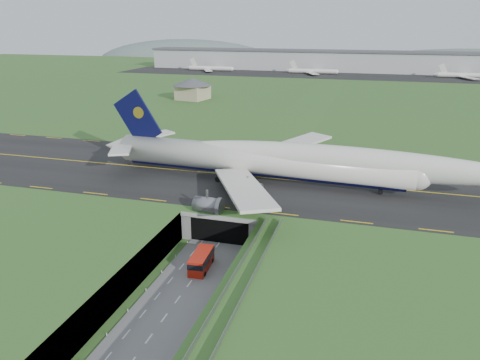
% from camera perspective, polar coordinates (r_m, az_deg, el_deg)
% --- Properties ---
extents(ground, '(900.00, 900.00, 0.00)m').
position_cam_1_polar(ground, '(87.42, -4.21, -9.98)').
color(ground, '#356026').
rests_on(ground, ground).
extents(airfield_deck, '(800.00, 800.00, 6.00)m').
position_cam_1_polar(airfield_deck, '(86.02, -4.25, -8.23)').
color(airfield_deck, gray).
rests_on(airfield_deck, ground).
extents(trench_road, '(12.00, 75.00, 0.20)m').
position_cam_1_polar(trench_road, '(81.33, -6.06, -12.33)').
color(trench_road, slate).
rests_on(trench_road, ground).
extents(taxiway, '(800.00, 44.00, 0.18)m').
position_cam_1_polar(taxiway, '(113.99, 1.41, 0.40)').
color(taxiway, black).
rests_on(taxiway, airfield_deck).
extents(tunnel_portal, '(17.00, 22.30, 6.00)m').
position_cam_1_polar(tunnel_portal, '(100.26, -0.97, -3.91)').
color(tunnel_portal, gray).
rests_on(tunnel_portal, ground).
extents(guideway, '(3.00, 53.00, 7.05)m').
position_cam_1_polar(guideway, '(66.11, -0.91, -14.88)').
color(guideway, '#A8A8A3').
rests_on(guideway, ground).
extents(jumbo_jet, '(100.06, 63.29, 20.97)m').
position_cam_1_polar(jumbo_jet, '(107.48, 5.84, 2.27)').
color(jumbo_jet, silver).
rests_on(jumbo_jet, ground).
extents(shuttle_tram, '(3.30, 7.69, 3.07)m').
position_cam_1_polar(shuttle_tram, '(84.48, -4.74, -9.78)').
color(shuttle_tram, red).
rests_on(shuttle_tram, ground).
extents(service_building, '(22.25, 22.25, 10.36)m').
position_cam_1_polar(service_building, '(231.51, -5.81, 11.23)').
color(service_building, tan).
rests_on(service_building, ground).
extents(cargo_terminal, '(320.00, 67.00, 15.60)m').
position_cam_1_polar(cargo_terminal, '(373.21, 12.16, 14.02)').
color(cargo_terminal, '#B2B2B2').
rests_on(cargo_terminal, ground).
extents(distant_hills, '(700.00, 91.00, 60.00)m').
position_cam_1_polar(distant_hills, '(505.22, 20.68, 12.34)').
color(distant_hills, slate).
rests_on(distant_hills, ground).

